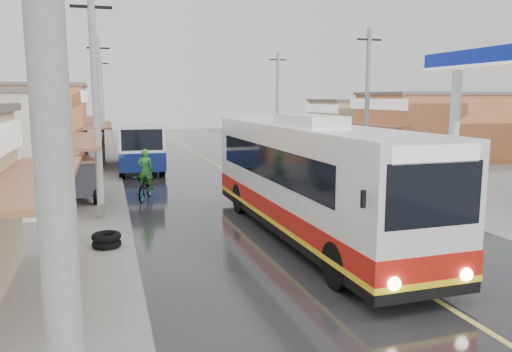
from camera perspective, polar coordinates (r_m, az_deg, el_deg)
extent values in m
plane|color=slate|center=(12.46, 17.31, -11.83)|extent=(120.00, 120.00, 0.00)
cube|color=black|center=(25.85, -1.42, -0.67)|extent=(12.00, 90.00, 0.02)
cube|color=#D8CC4C|center=(25.85, -1.42, -0.64)|extent=(0.15, 90.00, 0.01)
cylinder|color=white|center=(23.73, 21.67, 4.50)|extent=(0.44, 0.44, 5.50)
cube|color=silver|center=(15.45, 6.06, 0.37)|extent=(2.78, 12.03, 2.94)
cube|color=black|center=(15.76, 5.97, -5.29)|extent=(2.81, 12.05, 0.30)
cube|color=#B5180F|center=(15.65, 6.00, -3.52)|extent=(2.83, 12.07, 0.55)
cube|color=yellow|center=(15.72, 5.98, -4.69)|extent=(2.84, 12.08, 0.14)
cube|color=black|center=(15.86, 5.35, 1.79)|extent=(2.76, 9.54, 1.00)
cube|color=black|center=(10.32, 19.59, -2.01)|extent=(2.20, 0.17, 1.30)
cube|color=black|center=(20.93, -0.53, 3.84)|extent=(2.20, 0.17, 1.10)
cube|color=white|center=(10.21, 19.83, 2.40)|extent=(2.00, 0.17, 0.35)
cube|color=silver|center=(15.30, 6.17, 6.39)|extent=(1.27, 3.02, 0.30)
cylinder|color=black|center=(11.66, 9.42, -10.02)|extent=(0.38, 1.11, 1.10)
cylinder|color=black|center=(12.77, 18.31, -8.66)|extent=(0.38, 1.11, 1.10)
cylinder|color=black|center=(18.85, -1.76, -2.57)|extent=(0.38, 1.11, 1.10)
cylinder|color=black|center=(19.57, 4.43, -2.16)|extent=(0.38, 1.11, 1.10)
sphere|color=#FFF2CC|center=(10.24, 15.47, -11.77)|extent=(0.29, 0.29, 0.28)
sphere|color=#FFF2CC|center=(11.22, 22.85, -10.30)|extent=(0.29, 0.29, 0.28)
cube|color=black|center=(9.77, 12.15, -2.59)|extent=(0.08, 0.08, 0.35)
cube|color=black|center=(11.41, 24.40, -1.54)|extent=(0.08, 0.08, 0.35)
cube|color=silver|center=(31.35, -13.23, 4.07)|extent=(2.63, 9.14, 2.52)
cube|color=navy|center=(31.43, -13.17, 2.51)|extent=(2.68, 9.18, 1.01)
cube|color=black|center=(31.32, -13.25, 4.71)|extent=(2.64, 7.63, 0.91)
cube|color=black|center=(26.84, -12.90, 4.05)|extent=(2.13, 0.17, 1.11)
cylinder|color=black|center=(28.25, -15.10, 0.90)|extent=(0.33, 1.02, 1.01)
cylinder|color=black|center=(28.34, -10.69, 1.08)|extent=(0.33, 1.02, 1.01)
cylinder|color=black|center=(34.67, -15.15, 2.34)|extent=(0.33, 1.02, 1.01)
cylinder|color=black|center=(34.74, -11.55, 2.49)|extent=(0.33, 1.02, 1.01)
imported|color=black|center=(21.85, -12.50, -1.26)|extent=(1.31, 2.17, 1.08)
imported|color=#2B7A28|center=(21.49, -12.53, 0.67)|extent=(0.75, 0.61, 1.79)
cube|color=#26262D|center=(22.21, -19.98, -0.17)|extent=(1.77, 2.36, 1.39)
cube|color=brown|center=(22.11, -20.08, 1.75)|extent=(1.83, 2.43, 0.11)
cylinder|color=black|center=(21.52, -21.60, -2.43)|extent=(0.31, 0.67, 0.64)
cylinder|color=black|center=(22.99, -21.98, -1.75)|extent=(0.31, 0.67, 0.64)
cylinder|color=black|center=(21.48, -17.84, -2.25)|extent=(0.25, 0.66, 0.64)
torus|color=black|center=(15.35, -16.69, -7.41)|extent=(0.85, 0.85, 0.22)
torus|color=black|center=(15.29, -16.73, -6.62)|extent=(0.85, 0.85, 0.22)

